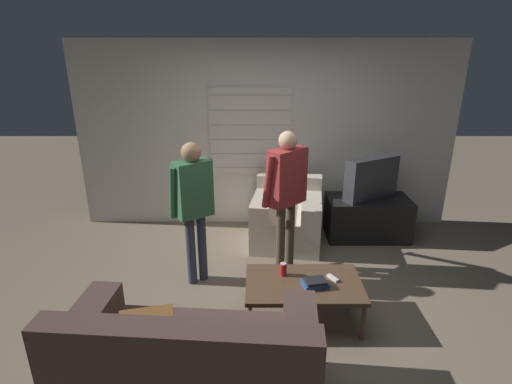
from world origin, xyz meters
The scene contains 12 objects.
ground_plane centered at (0.00, 0.00, 0.00)m, with size 16.00×16.00×0.00m, color #7F705B.
wall_back centered at (-0.01, 2.03, 1.28)m, with size 5.20×0.08×2.55m.
couch_blue centered at (-0.61, -1.19, 0.34)m, with size 1.82×0.98×0.89m.
armchair_beige centered at (0.26, 1.40, 0.33)m, with size 0.98×1.02×0.82m.
coffee_table centered at (0.30, -0.24, 0.37)m, with size 1.07×0.65×0.40m.
tv_stand centered at (1.36, 1.53, 0.28)m, with size 1.08×0.57×0.55m.
tv centered at (1.35, 1.53, 0.83)m, with size 0.76×0.54×0.56m.
person_left_standing centered at (-0.79, 0.44, 0.98)m, with size 0.47×0.75×1.56m.
person_right_standing centered at (0.18, 0.69, 1.03)m, with size 0.52×0.79×1.63m.
book_stack centered at (0.39, -0.30, 0.44)m, with size 0.25×0.20×0.07m.
soda_can centered at (0.11, -0.11, 0.47)m, with size 0.07×0.07×0.13m.
spare_remote centered at (0.57, -0.18, 0.42)m, with size 0.10×0.13×0.02m.
Camera 1 is at (-0.14, -3.40, 2.45)m, focal length 28.00 mm.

